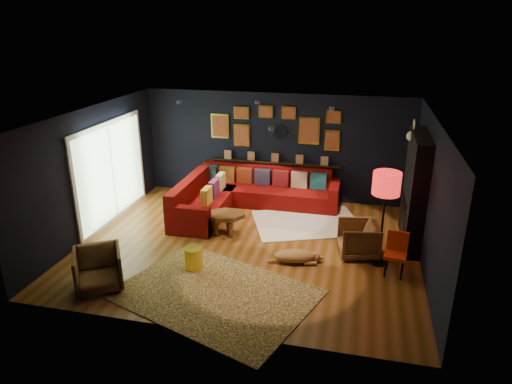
% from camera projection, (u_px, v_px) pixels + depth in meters
% --- Properties ---
extents(floor, '(6.50, 6.50, 0.00)m').
position_uv_depth(floor, '(248.00, 245.00, 9.05)').
color(floor, brown).
rests_on(floor, ground).
extents(room_walls, '(6.50, 6.50, 6.50)m').
position_uv_depth(room_walls, '(248.00, 169.00, 8.49)').
color(room_walls, black).
rests_on(room_walls, ground).
extents(sectional, '(3.41, 2.69, 0.86)m').
position_uv_depth(sectional, '(242.00, 196.00, 10.72)').
color(sectional, '#6B0D09').
rests_on(sectional, ground).
extents(ledge, '(3.20, 0.12, 0.04)m').
position_uv_depth(ledge, '(275.00, 163.00, 11.17)').
color(ledge, black).
rests_on(ledge, room_walls).
extents(gallery_wall, '(3.15, 0.04, 1.02)m').
position_uv_depth(gallery_wall, '(275.00, 127.00, 10.89)').
color(gallery_wall, yellow).
rests_on(gallery_wall, room_walls).
extents(sunburst_mirror, '(0.47, 0.16, 0.47)m').
position_uv_depth(sunburst_mirror, '(280.00, 131.00, 10.91)').
color(sunburst_mirror, silver).
rests_on(sunburst_mirror, room_walls).
extents(fireplace, '(0.31, 1.60, 2.20)m').
position_uv_depth(fireplace, '(414.00, 194.00, 8.84)').
color(fireplace, black).
rests_on(fireplace, ground).
extents(deer_head, '(0.50, 0.28, 0.45)m').
position_uv_depth(deer_head, '(421.00, 137.00, 8.93)').
color(deer_head, white).
rests_on(deer_head, fireplace).
extents(sliding_door, '(0.06, 2.80, 2.20)m').
position_uv_depth(sliding_door, '(112.00, 172.00, 9.90)').
color(sliding_door, white).
rests_on(sliding_door, ground).
extents(ceiling_spots, '(3.30, 2.50, 0.06)m').
position_uv_depth(ceiling_spots, '(258.00, 109.00, 8.88)').
color(ceiling_spots, black).
rests_on(ceiling_spots, room_walls).
extents(shag_rug, '(2.69, 2.34, 0.03)m').
position_uv_depth(shag_rug, '(307.00, 223.00, 10.01)').
color(shag_rug, white).
rests_on(shag_rug, ground).
extents(leopard_rug, '(3.60, 3.08, 0.02)m').
position_uv_depth(leopard_rug, '(215.00, 294.00, 7.43)').
color(leopard_rug, '#DBB05E').
rests_on(leopard_rug, ground).
extents(coffee_table, '(0.98, 0.84, 0.42)m').
position_uv_depth(coffee_table, '(225.00, 217.00, 9.44)').
color(coffee_table, brown).
rests_on(coffee_table, shag_rug).
extents(pouf, '(0.51, 0.51, 0.33)m').
position_uv_depth(pouf, '(201.00, 213.00, 10.06)').
color(pouf, maroon).
rests_on(pouf, shag_rug).
extents(armchair_left, '(1.00, 0.98, 0.76)m').
position_uv_depth(armchair_left, '(98.00, 267.00, 7.49)').
color(armchair_left, '#B37A3B').
rests_on(armchair_left, ground).
extents(armchair_right, '(0.79, 0.82, 0.73)m').
position_uv_depth(armchair_right, '(359.00, 238.00, 8.55)').
color(armchair_right, '#B37A3B').
rests_on(armchair_right, ground).
extents(gold_stool, '(0.33, 0.33, 0.41)m').
position_uv_depth(gold_stool, '(193.00, 258.00, 8.13)').
color(gold_stool, yellow).
rests_on(gold_stool, ground).
extents(orange_chair, '(0.41, 0.41, 0.78)m').
position_uv_depth(orange_chair, '(396.00, 250.00, 7.90)').
color(orange_chair, black).
rests_on(orange_chair, ground).
extents(floor_lamp, '(0.48, 0.48, 1.76)m').
position_uv_depth(floor_lamp, '(386.00, 187.00, 7.86)').
color(floor_lamp, black).
rests_on(floor_lamp, ground).
extents(dog, '(1.12, 0.72, 0.33)m').
position_uv_depth(dog, '(295.00, 254.00, 8.34)').
color(dog, '#BD7B4B').
rests_on(dog, leopard_rug).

